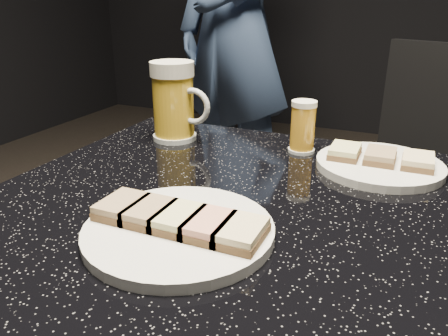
{
  "coord_description": "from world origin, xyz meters",
  "views": [
    {
      "loc": [
        0.23,
        -0.53,
        1.03
      ],
      "look_at": [
        0.0,
        0.0,
        0.8
      ],
      "focal_mm": 35.0,
      "sensor_mm": 36.0,
      "label": 1
    }
  ],
  "objects": [
    {
      "name": "beer_tumbler",
      "position": [
        0.05,
        0.25,
        0.8
      ],
      "size": [
        0.05,
        0.05,
        0.1
      ],
      "color": "silver",
      "rests_on": "table"
    },
    {
      "name": "patron",
      "position": [
        -0.54,
        1.36,
        0.9
      ],
      "size": [
        0.76,
        0.63,
        1.79
      ],
      "primitive_type": "imported",
      "rotation": [
        0.0,
        0.0,
        -0.37
      ],
      "color": "navy",
      "rests_on": "floor"
    },
    {
      "name": "canapes_on_plate_small",
      "position": [
        0.19,
        0.22,
        0.77
      ],
      "size": [
        0.17,
        0.07,
        0.02
      ],
      "color": "#4C3521",
      "rests_on": "plate_small"
    },
    {
      "name": "plate_large",
      "position": [
        -0.01,
        -0.12,
        0.76
      ],
      "size": [
        0.24,
        0.24,
        0.01
      ],
      "primitive_type": "cylinder",
      "color": "white",
      "rests_on": "table"
    },
    {
      "name": "table",
      "position": [
        0.0,
        0.0,
        0.51
      ],
      "size": [
        0.7,
        0.7,
        0.75
      ],
      "color": "black",
      "rests_on": "floor"
    },
    {
      "name": "canapes_on_plate_large",
      "position": [
        -0.01,
        -0.12,
        0.77
      ],
      "size": [
        0.22,
        0.07,
        0.02
      ],
      "color": "#4C3521",
      "rests_on": "plate_large"
    },
    {
      "name": "beer_mug",
      "position": [
        -0.21,
        0.22,
        0.83
      ],
      "size": [
        0.13,
        0.09,
        0.16
      ],
      "color": "silver",
      "rests_on": "table"
    },
    {
      "name": "plate_small",
      "position": [
        0.19,
        0.22,
        0.76
      ],
      "size": [
        0.21,
        0.21,
        0.01
      ],
      "primitive_type": "cylinder",
      "color": "white",
      "rests_on": "table"
    },
    {
      "name": "chair",
      "position": [
        0.29,
        0.95,
        0.5
      ],
      "size": [
        0.56,
        0.56,
        0.89
      ],
      "color": "black",
      "rests_on": "floor"
    }
  ]
}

